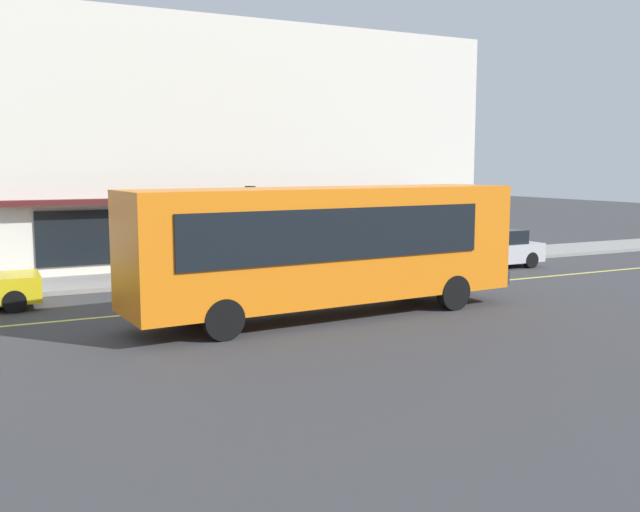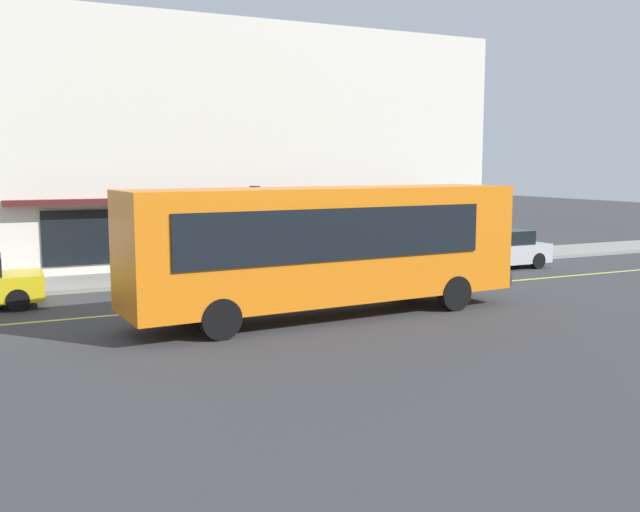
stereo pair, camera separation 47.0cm
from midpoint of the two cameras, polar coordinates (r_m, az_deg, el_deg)
ground at (r=21.26m, az=-5.02°, el=-3.83°), size 120.00×120.00×0.00m
sidewalk at (r=26.44m, az=-9.17°, el=-1.55°), size 80.00×3.14×0.15m
lane_centre_stripe at (r=21.26m, az=-5.02°, el=-3.82°), size 36.00×0.16×0.01m
storefront_building at (r=32.72m, az=-9.11°, el=8.59°), size 24.05×10.03×9.80m
bus at (r=19.19m, az=1.35°, el=1.00°), size 11.27×3.24×3.50m
traffic_light at (r=26.09m, az=-4.70°, el=3.83°), size 0.30×0.52×3.20m
car_silver at (r=29.28m, az=14.48°, el=0.48°), size 4.36×1.98×1.52m
pedestrian_near_storefront at (r=28.72m, az=7.23°, el=1.21°), size 0.34×0.34×1.57m
pedestrian_by_curb at (r=25.67m, az=-7.37°, el=0.58°), size 0.34×0.34×1.63m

